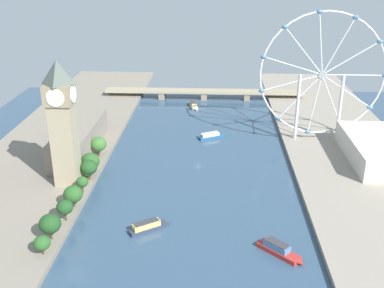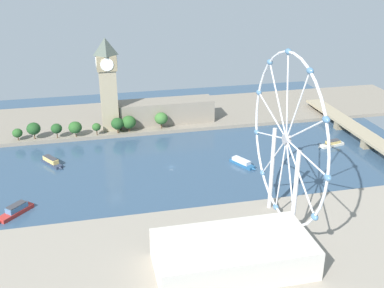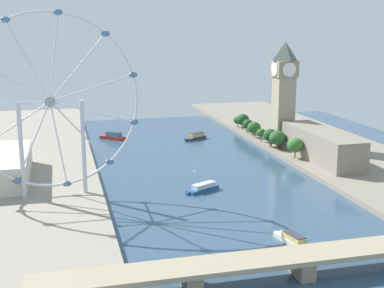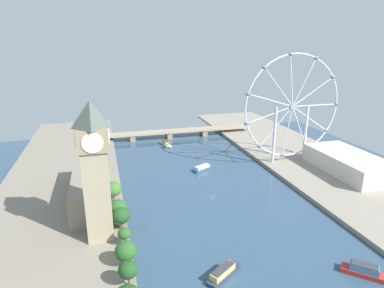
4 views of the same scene
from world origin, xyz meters
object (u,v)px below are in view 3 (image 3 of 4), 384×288
at_px(tour_boat_1, 292,239).
at_px(tour_boat_3, 203,188).
at_px(ferris_wheel, 50,103).
at_px(river_bridge, 301,258).
at_px(clock_tower, 284,92).
at_px(tour_boat_2, 196,137).
at_px(parliament_block, 321,145).
at_px(tour_boat_0, 113,136).

distance_m(tour_boat_1, tour_boat_3, 83.16).
distance_m(ferris_wheel, river_bridge, 152.21).
height_order(clock_tower, tour_boat_2, clock_tower).
height_order(clock_tower, parliament_block, clock_tower).
height_order(river_bridge, tour_boat_0, river_bridge).
xyz_separation_m(parliament_block, river_bridge, (86.16, 148.93, -6.00)).
xyz_separation_m(ferris_wheel, tour_boat_2, (-113.13, -131.31, -50.36)).
xyz_separation_m(river_bridge, tour_boat_3, (8.40, -109.20, -4.95)).
distance_m(river_bridge, tour_boat_2, 246.41).
height_order(clock_tower, tour_boat_3, clock_tower).
xyz_separation_m(parliament_block, tour_boat_3, (94.56, 39.74, -10.95)).
height_order(clock_tower, ferris_wheel, ferris_wheel).
distance_m(clock_tower, tour_boat_0, 144.99).
bearing_deg(ferris_wheel, river_bridge, 128.26).
bearing_deg(tour_boat_3, tour_boat_1, 74.56).
xyz_separation_m(clock_tower, parliament_block, (-6.59, 49.45, -30.71)).
xyz_separation_m(ferris_wheel, tour_boat_0, (-46.37, -149.05, -50.31)).
xyz_separation_m(clock_tower, tour_boat_3, (87.97, 89.19, -41.67)).
bearing_deg(river_bridge, clock_tower, -111.85).
distance_m(clock_tower, tour_boat_2, 84.08).
xyz_separation_m(clock_tower, river_bridge, (79.57, 198.38, -36.71)).
distance_m(clock_tower, ferris_wheel, 189.54).
height_order(tour_boat_0, tour_boat_1, tour_boat_0).
relative_size(clock_tower, tour_boat_2, 3.42).
relative_size(parliament_block, tour_boat_3, 3.55).
height_order(ferris_wheel, tour_boat_2, ferris_wheel).
xyz_separation_m(parliament_block, tour_boat_2, (62.91, -96.33, -10.52)).
height_order(parliament_block, tour_boat_0, parliament_block).
bearing_deg(clock_tower, river_bridge, 68.15).
bearing_deg(river_bridge, tour_boat_0, -80.61).
relative_size(ferris_wheel, tour_boat_2, 4.30).
bearing_deg(river_bridge, parliament_block, -120.05).
bearing_deg(river_bridge, tour_boat_3, -85.60).
distance_m(tour_boat_1, tour_boat_2, 217.72).
height_order(tour_boat_1, tour_boat_2, tour_boat_2).
bearing_deg(tour_boat_0, tour_boat_2, -151.69).
height_order(river_bridge, tour_boat_2, river_bridge).
bearing_deg(river_bridge, tour_boat_2, -95.41).
bearing_deg(parliament_block, tour_boat_1, 57.63).
bearing_deg(tour_boat_1, clock_tower, -34.30).
xyz_separation_m(clock_tower, ferris_wheel, (169.45, 84.42, 9.13)).
height_order(clock_tower, river_bridge, clock_tower).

